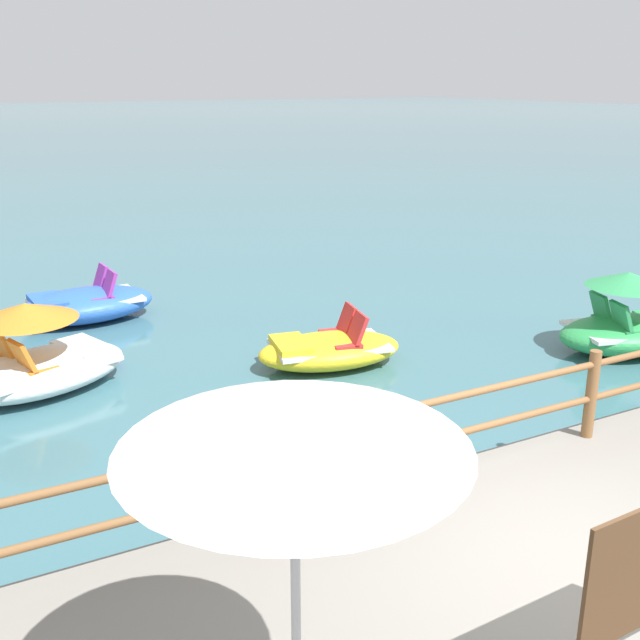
% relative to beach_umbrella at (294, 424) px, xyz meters
% --- Properties ---
extents(ground_plane, '(200.00, 200.00, 0.00)m').
position_rel_beach_umbrella_xyz_m(ground_plane, '(2.74, 40.59, -2.45)').
color(ground_plane, '#3D6B75').
extents(dock_railing, '(23.92, 0.12, 0.95)m').
position_rel_beach_umbrella_xyz_m(dock_railing, '(2.74, 2.14, -1.47)').
color(dock_railing, brown).
rests_on(dock_railing, promenade_dock).
extents(beach_umbrella, '(1.70, 1.70, 2.24)m').
position_rel_beach_umbrella_xyz_m(beach_umbrella, '(0.00, 0.00, 0.00)').
color(beach_umbrella, '#B2B2B7').
rests_on(beach_umbrella, promenade_dock).
extents(pedal_boat_0, '(2.27, 1.51, 0.82)m').
position_rel_beach_umbrella_xyz_m(pedal_boat_0, '(3.51, 6.09, -2.19)').
color(pedal_boat_0, yellow).
rests_on(pedal_boat_0, ground).
extents(pedal_boat_1, '(2.36, 1.44, 0.88)m').
position_rel_beach_umbrella_xyz_m(pedal_boat_1, '(0.85, 9.91, -2.15)').
color(pedal_boat_1, blue).
rests_on(pedal_boat_1, ground).
extents(pedal_boat_2, '(2.66, 2.06, 1.23)m').
position_rel_beach_umbrella_xyz_m(pedal_boat_2, '(-0.30, 7.10, -2.03)').
color(pedal_boat_2, white).
rests_on(pedal_boat_2, ground).
extents(pedal_boat_3, '(2.45, 1.80, 1.25)m').
position_rel_beach_umbrella_xyz_m(pedal_boat_3, '(7.80, 4.49, -2.02)').
color(pedal_boat_3, green).
rests_on(pedal_boat_3, ground).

